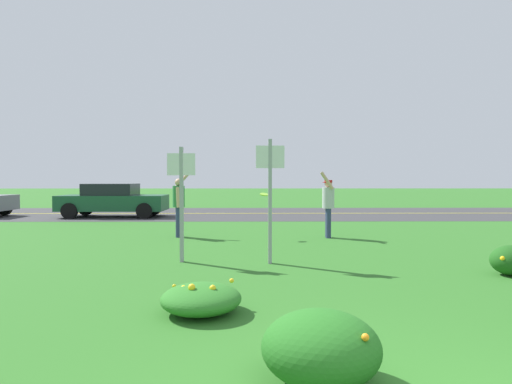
% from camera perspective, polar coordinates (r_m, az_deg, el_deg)
% --- Properties ---
extents(ground_plane, '(120.00, 120.00, 0.00)m').
position_cam_1_polar(ground_plane, '(11.64, 5.83, -6.51)').
color(ground_plane, '#2D6B23').
extents(highway_strip, '(120.00, 7.75, 0.01)m').
position_cam_1_polar(highway_strip, '(20.72, 2.96, -2.83)').
color(highway_strip, '#38383A').
rests_on(highway_strip, ground).
extents(highway_center_stripe, '(120.00, 0.16, 0.00)m').
position_cam_1_polar(highway_center_stripe, '(20.72, 2.96, -2.82)').
color(highway_center_stripe, yellow).
rests_on(highway_center_stripe, ground).
extents(daylily_clump_front_right, '(0.98, 0.95, 0.60)m').
position_cam_1_polar(daylily_clump_front_right, '(3.80, 8.55, -19.61)').
color(daylily_clump_front_right, '#23661E').
rests_on(daylily_clump_front_right, ground).
extents(daylily_clump_front_left, '(1.01, 1.03, 0.41)m').
position_cam_1_polar(daylily_clump_front_left, '(5.60, -7.24, -13.78)').
color(daylily_clump_front_left, '#2D7526').
rests_on(daylily_clump_front_left, ground).
extents(sign_post_near_path, '(0.56, 0.10, 2.31)m').
position_cam_1_polar(sign_post_near_path, '(8.80, -9.80, 0.00)').
color(sign_post_near_path, '#93969B').
rests_on(sign_post_near_path, ground).
extents(sign_post_by_roadside, '(0.56, 0.10, 2.46)m').
position_cam_1_polar(sign_post_by_roadside, '(8.51, 1.87, 0.51)').
color(sign_post_by_roadside, '#93969B').
rests_on(sign_post_by_roadside, ground).
extents(person_thrower_green_shirt, '(0.49, 0.49, 1.88)m').
position_cam_1_polar(person_thrower_green_shirt, '(12.58, -10.14, -1.28)').
color(person_thrower_green_shirt, '#287038').
rests_on(person_thrower_green_shirt, ground).
extents(person_catcher_red_cap_gray_shirt, '(0.44, 0.49, 1.88)m').
position_cam_1_polar(person_catcher_red_cap_gray_shirt, '(12.40, 9.49, -1.35)').
color(person_catcher_red_cap_gray_shirt, '#B2B2B7').
rests_on(person_catcher_red_cap_gray_shirt, ground).
extents(frisbee_lime, '(0.25, 0.24, 0.11)m').
position_cam_1_polar(frisbee_lime, '(12.05, 1.09, -0.33)').
color(frisbee_lime, '#8CD133').
extents(car_dark_green_center_left, '(4.50, 2.00, 1.45)m').
position_cam_1_polar(car_dark_green_center_left, '(19.83, -18.32, -1.00)').
color(car_dark_green_center_left, '#194C2D').
rests_on(car_dark_green_center_left, ground).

